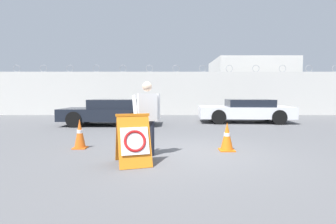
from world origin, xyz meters
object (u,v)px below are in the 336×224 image
object	(u,v)px
barricade_sign	(134,139)
traffic_cone_mid	(81,134)
parked_car_rear_sedan	(246,110)
traffic_cone_near	(228,137)
security_guard	(148,115)
parked_car_front_coupe	(111,112)

from	to	relation	value
barricade_sign	traffic_cone_mid	distance (m)	2.24
parked_car_rear_sedan	traffic_cone_near	bearing A→B (deg)	73.30
security_guard	parked_car_front_coupe	world-z (taller)	security_guard
parked_car_front_coupe	parked_car_rear_sedan	distance (m)	6.54
barricade_sign	parked_car_front_coupe	size ratio (longest dim) A/B	0.25
traffic_cone_near	traffic_cone_mid	bearing A→B (deg)	175.85
security_guard	parked_car_rear_sedan	size ratio (longest dim) A/B	0.38
traffic_cone_near	parked_car_rear_sedan	world-z (taller)	parked_car_rear_sedan
traffic_cone_mid	parked_car_rear_sedan	size ratio (longest dim) A/B	0.17
traffic_cone_mid	parked_car_front_coupe	distance (m)	5.05
barricade_sign	parked_car_front_coupe	world-z (taller)	parked_car_front_coupe
parked_car_front_coupe	traffic_cone_mid	bearing A→B (deg)	94.05
security_guard	barricade_sign	bearing A→B (deg)	55.05
traffic_cone_mid	parked_car_rear_sedan	world-z (taller)	parked_car_rear_sedan
parked_car_front_coupe	parked_car_rear_sedan	bearing A→B (deg)	-169.46
barricade_sign	security_guard	distance (m)	0.87
parked_car_rear_sedan	parked_car_front_coupe	bearing A→B (deg)	13.18
barricade_sign	parked_car_rear_sedan	size ratio (longest dim) A/B	0.23
security_guard	parked_car_rear_sedan	xyz separation A→B (m)	(4.32, 6.98, -0.35)
traffic_cone_mid	parked_car_front_coupe	size ratio (longest dim) A/B	0.18
barricade_sign	traffic_cone_mid	size ratio (longest dim) A/B	1.33
traffic_cone_near	parked_car_front_coupe	world-z (taller)	parked_car_front_coupe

